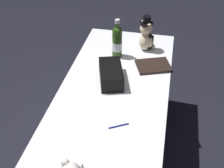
% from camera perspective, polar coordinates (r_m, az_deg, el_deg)
% --- Properties ---
extents(ground_plane, '(12.00, 12.00, 0.00)m').
position_cam_1_polar(ground_plane, '(2.62, 0.00, -15.09)').
color(ground_plane, black).
extents(reception_table, '(1.88, 0.77, 0.77)m').
position_cam_1_polar(reception_table, '(2.33, 0.00, -9.41)').
color(reception_table, white).
rests_on(reception_table, ground_plane).
extents(teddy_bear_groom, '(0.14, 0.14, 0.31)m').
position_cam_1_polar(teddy_bear_groom, '(2.52, 6.58, 9.16)').
color(teddy_bear_groom, beige).
rests_on(teddy_bear_groom, reception_table).
extents(champagne_bottle, '(0.08, 0.08, 0.33)m').
position_cam_1_polar(champagne_bottle, '(2.40, 0.99, 8.18)').
color(champagne_bottle, '#274613').
rests_on(champagne_bottle, reception_table).
extents(signing_pen, '(0.07, 0.12, 0.01)m').
position_cam_1_polar(signing_pen, '(1.85, 1.43, -7.98)').
color(signing_pen, navy).
rests_on(signing_pen, reception_table).
extents(gift_case_black, '(0.33, 0.24, 0.12)m').
position_cam_1_polar(gift_case_black, '(2.16, -0.21, 1.90)').
color(gift_case_black, black).
rests_on(gift_case_black, reception_table).
extents(guestbook, '(0.27, 0.31, 0.02)m').
position_cam_1_polar(guestbook, '(2.36, 7.91, 3.48)').
color(guestbook, black).
rests_on(guestbook, reception_table).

